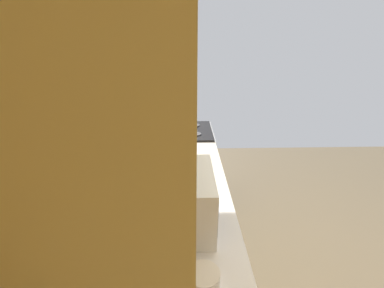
{
  "coord_description": "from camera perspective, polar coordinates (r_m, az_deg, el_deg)",
  "views": [
    {
      "loc": [
        -1.63,
        1.14,
        2.0
      ],
      "look_at": [
        -0.1,
        1.09,
        1.37
      ],
      "focal_mm": 25.72,
      "sensor_mm": 36.0,
      "label": 1
    }
  ],
  "objects": [
    {
      "name": "microwave",
      "position": [
        1.65,
        -1.88,
        -11.23
      ],
      "size": [
        0.5,
        0.37,
        0.34
      ],
      "color": "white",
      "rests_on": "counter_run"
    },
    {
      "name": "upper_cabinets",
      "position": [
        1.23,
        -8.61,
        15.64
      ],
      "size": [
        1.83,
        0.31,
        0.64
      ],
      "color": "tan"
    },
    {
      "name": "wall_back",
      "position": [
        1.81,
        -12.98,
        -0.52
      ],
      "size": [
        3.89,
        0.12,
        2.63
      ],
      "primitive_type": "cube",
      "color": "#EEBE74",
      "rests_on": "ground_plane"
    },
    {
      "name": "bowl",
      "position": [
        1.4,
        2.27,
        -25.91
      ],
      "size": [
        0.16,
        0.16,
        0.07
      ],
      "color": "silver",
      "rests_on": "counter_run"
    },
    {
      "name": "oven_range",
      "position": [
        3.38,
        -1.2,
        -4.51
      ],
      "size": [
        0.7,
        0.64,
        1.1
      ],
      "color": "#B7BABF",
      "rests_on": "ground_plane"
    }
  ]
}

